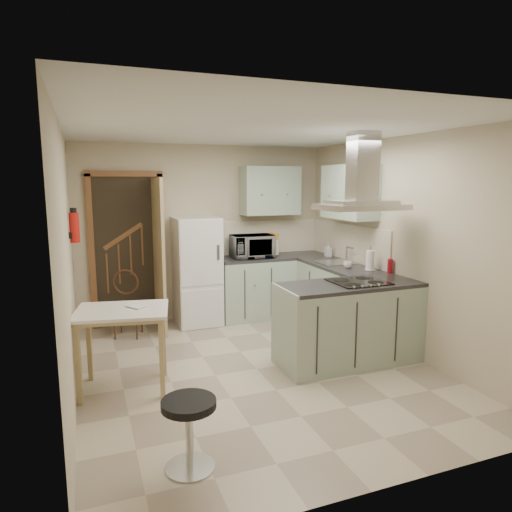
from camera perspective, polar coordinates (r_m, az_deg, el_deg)
name	(u,v)px	position (r m, az deg, el deg)	size (l,w,h in m)	color
floor	(256,369)	(5.04, 0.05, -13.93)	(4.20, 4.20, 0.00)	#BBAC91
ceiling	(256,129)	(4.66, 0.06, 15.62)	(4.20, 4.20, 0.00)	silver
back_wall	(205,233)	(6.67, -6.40, 2.92)	(3.60, 3.60, 0.00)	#C2B496
left_wall	(68,265)	(4.39, -22.48, -1.09)	(4.20, 4.20, 0.00)	#C2B496
right_wall	(400,245)	(5.58, 17.59, 1.28)	(4.20, 4.20, 0.00)	#C2B496
doorway	(128,251)	(6.49, -15.75, 0.65)	(1.10, 0.12, 2.10)	brown
fridge	(197,271)	(6.41, -7.38, -1.88)	(0.60, 0.60, 1.50)	white
counter_back	(255,287)	(6.72, -0.17, -3.90)	(1.08, 0.60, 0.90)	#9EB2A0
counter_right	(328,292)	(6.48, 8.95, -4.52)	(0.60, 1.95, 0.90)	#9EB2A0
splashback	(266,237)	(6.97, 1.30, 2.42)	(1.68, 0.02, 0.50)	beige
wall_cabinet_back	(270,191)	(6.77, 1.77, 8.15)	(0.85, 0.35, 0.70)	#9EB2A0
wall_cabinet_right	(349,192)	(6.13, 11.60, 7.84)	(0.35, 0.90, 0.70)	#9EB2A0
peninsula	(349,323)	(5.17, 11.57, -8.19)	(1.55, 0.65, 0.90)	#9EB2A0
hob	(358,282)	(5.10, 12.69, -3.16)	(0.58, 0.50, 0.01)	black
extractor_hood	(361,207)	(5.00, 13.03, 6.00)	(0.90, 0.55, 0.10)	silver
sink	(335,263)	(6.24, 9.86, -0.81)	(0.45, 0.40, 0.01)	silver
fire_extinguisher	(74,228)	(5.25, -21.76, 3.31)	(0.10, 0.10, 0.32)	#B2140F
drop_leaf_table	(124,349)	(4.63, -16.19, -11.16)	(0.85, 0.64, 0.80)	tan
bentwood_chair	(128,307)	(6.14, -15.74, -6.15)	(0.35, 0.35, 0.78)	#432A16
stool	(189,434)	(3.43, -8.33, -21.16)	(0.38, 0.38, 0.51)	black
microwave	(252,246)	(6.56, -0.48, 1.22)	(0.59, 0.40, 0.33)	black
kettle	(273,248)	(6.72, 2.18, 1.05)	(0.17, 0.17, 0.24)	white
cereal_box	(272,244)	(6.84, 2.03, 1.51)	(0.08, 0.21, 0.32)	orange
soap_bottle	(328,250)	(6.75, 9.02, 0.78)	(0.09, 0.09, 0.19)	#B9B9C6
paper_towel	(370,260)	(5.78, 14.07, -0.51)	(0.10, 0.10, 0.26)	white
cup	(348,265)	(5.88, 11.43, -1.08)	(0.11, 0.11, 0.09)	white
red_bottle	(390,266)	(5.67, 16.40, -1.23)	(0.06, 0.06, 0.17)	#A40E19
book	(131,304)	(4.50, -15.40, -5.82)	(0.14, 0.19, 0.09)	#A43F36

